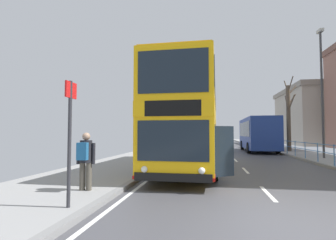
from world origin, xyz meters
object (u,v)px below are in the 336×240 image
(double_decker_bus_main, at_px, (190,120))
(bus_stop_sign_near, at_px, (70,129))
(pedestrian_with_backpack, at_px, (85,157))
(street_lamp_far_side, at_px, (322,84))
(background_building_00, at_px, (325,116))
(bare_tree_far_00, at_px, (289,116))
(background_bus_far_lane, at_px, (258,133))

(double_decker_bus_main, bearing_deg, bus_stop_sign_near, -105.87)
(pedestrian_with_backpack, distance_m, street_lamp_far_side, 16.39)
(double_decker_bus_main, height_order, background_building_00, background_building_00)
(double_decker_bus_main, xyz_separation_m, pedestrian_with_backpack, (-2.54, -5.78, -1.30))
(background_building_00, bearing_deg, bare_tree_far_00, -119.87)
(background_bus_far_lane, distance_m, bus_stop_sign_near, 22.54)
(bus_stop_sign_near, xyz_separation_m, street_lamp_far_side, (10.44, 13.24, 3.21))
(background_building_00, bearing_deg, bus_stop_sign_near, -118.37)
(background_bus_far_lane, xyz_separation_m, pedestrian_with_backpack, (-8.11, -19.57, -0.66))
(pedestrian_with_backpack, relative_size, street_lamp_far_side, 0.19)
(double_decker_bus_main, distance_m, street_lamp_far_side, 10.51)
(double_decker_bus_main, xyz_separation_m, background_building_00, (18.94, 31.57, 2.09))
(background_bus_far_lane, distance_m, street_lamp_far_side, 9.05)
(pedestrian_with_backpack, distance_m, bare_tree_far_00, 21.67)
(pedestrian_with_backpack, bearing_deg, background_bus_far_lane, 67.48)
(pedestrian_with_backpack, bearing_deg, bare_tree_far_00, 60.07)
(pedestrian_with_backpack, relative_size, background_building_00, 0.11)
(background_bus_far_lane, bearing_deg, double_decker_bus_main, -112.03)
(double_decker_bus_main, height_order, bare_tree_far_00, bare_tree_far_00)
(bus_stop_sign_near, bearing_deg, bare_tree_far_00, 63.05)
(double_decker_bus_main, distance_m, pedestrian_with_backpack, 6.45)
(bus_stop_sign_near, distance_m, street_lamp_far_side, 17.16)
(pedestrian_with_backpack, height_order, bare_tree_far_00, bare_tree_far_00)
(double_decker_bus_main, distance_m, background_bus_far_lane, 14.89)
(double_decker_bus_main, relative_size, background_building_00, 0.68)
(pedestrian_with_backpack, bearing_deg, background_building_00, 60.10)
(double_decker_bus_main, distance_m, bare_tree_far_00, 15.32)
(background_bus_far_lane, height_order, bus_stop_sign_near, background_bus_far_lane)
(pedestrian_with_backpack, bearing_deg, bus_stop_sign_near, -75.15)
(bare_tree_far_00, bearing_deg, pedestrian_with_backpack, -119.93)
(double_decker_bus_main, relative_size, bus_stop_sign_near, 3.73)
(pedestrian_with_backpack, relative_size, bare_tree_far_00, 0.24)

